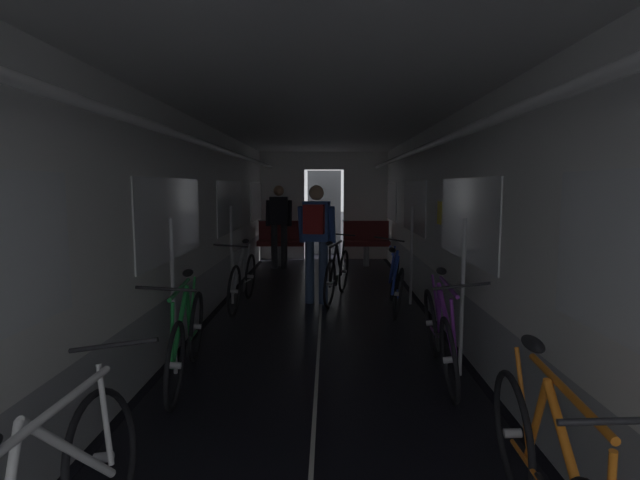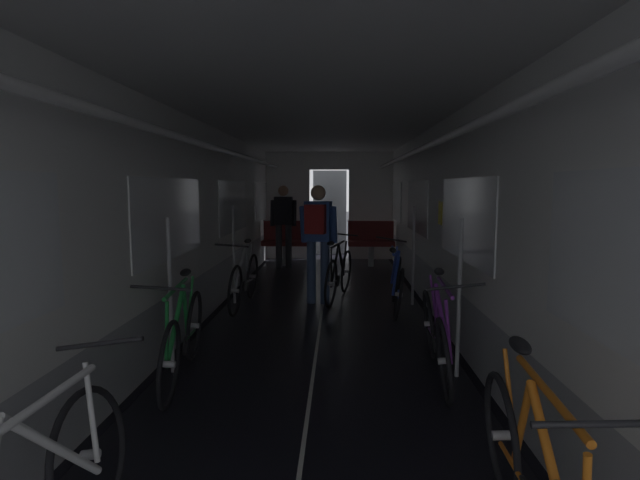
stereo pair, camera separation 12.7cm
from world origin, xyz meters
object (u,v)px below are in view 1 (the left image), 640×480
(bicycle_blue, at_px, (396,282))
(person_standing_near_bench, at_px, (279,221))
(bicycle_purple, at_px, (440,334))
(bicycle_black_in_aisle, at_px, (337,274))
(person_cyclist_aisle, at_px, (316,233))
(bench_seat_far_left, at_px, (281,239))
(bicycle_silver, at_px, (243,280))
(bicycle_green, at_px, (186,338))
(bench_seat_far_right, at_px, (366,239))
(bicycle_orange, at_px, (548,480))

(bicycle_blue, xyz_separation_m, person_standing_near_bench, (-1.91, 3.33, 0.60))
(bicycle_purple, height_order, bicycle_black_in_aisle, bicycle_purple)
(person_cyclist_aisle, bearing_deg, bicycle_purple, -66.21)
(person_standing_near_bench, bearing_deg, bench_seat_far_left, 90.41)
(person_standing_near_bench, bearing_deg, bicycle_blue, -60.12)
(person_cyclist_aisle, height_order, person_standing_near_bench, same)
(person_standing_near_bench, bearing_deg, bicycle_purple, -70.53)
(bench_seat_far_left, distance_m, person_standing_near_bench, 0.55)
(bench_seat_far_left, relative_size, bicycle_silver, 0.58)
(person_cyclist_aisle, height_order, bicycle_black_in_aisle, person_cyclist_aisle)
(bicycle_green, relative_size, bicycle_silver, 1.00)
(bicycle_blue, xyz_separation_m, bicycle_black_in_aisle, (-0.78, 0.61, 0.00))
(bicycle_silver, bearing_deg, person_standing_near_bench, 86.62)
(person_standing_near_bench, bearing_deg, bicycle_green, -92.12)
(bicycle_silver, bearing_deg, bench_seat_far_right, 60.85)
(bicycle_purple, relative_size, person_cyclist_aisle, 1.01)
(bicycle_orange, height_order, person_cyclist_aisle, person_cyclist_aisle)
(bicycle_green, bearing_deg, bicycle_purple, 4.18)
(bench_seat_far_left, distance_m, bicycle_green, 6.15)
(bench_seat_far_right, bearing_deg, bench_seat_far_left, 180.00)
(bicycle_green, relative_size, person_standing_near_bench, 1.00)
(bench_seat_far_right, distance_m, bicycle_orange, 8.12)
(bicycle_orange, height_order, person_standing_near_bench, person_standing_near_bench)
(bicycle_orange, distance_m, bicycle_silver, 5.05)
(person_cyclist_aisle, distance_m, bicycle_black_in_aisle, 0.75)
(bicycle_silver, xyz_separation_m, bicycle_black_in_aisle, (1.31, 0.47, 0.00))
(bicycle_green, distance_m, bicycle_silver, 2.58)
(bicycle_green, height_order, bicycle_black_in_aisle, bicycle_green)
(bench_seat_far_right, distance_m, bicycle_black_in_aisle, 3.17)
(bench_seat_far_right, distance_m, bicycle_purple, 5.99)
(bicycle_orange, relative_size, person_standing_near_bench, 1.00)
(bicycle_green, distance_m, person_cyclist_aisle, 3.03)
(bicycle_purple, bearing_deg, bench_seat_far_left, 108.35)
(bench_seat_far_right, height_order, person_cyclist_aisle, person_cyclist_aisle)
(bench_seat_far_left, xyz_separation_m, bicycle_orange, (1.97, -8.12, -0.18))
(bicycle_purple, xyz_separation_m, bicycle_black_in_aisle, (-0.85, 2.89, 0.00))
(bicycle_silver, bearing_deg, bicycle_green, -90.57)
(bicycle_green, xyz_separation_m, bicycle_blue, (2.12, 2.44, -0.00))
(bench_seat_far_left, relative_size, bicycle_blue, 0.58)
(bench_seat_far_right, bearing_deg, bicycle_silver, -119.15)
(bench_seat_far_right, relative_size, bicycle_black_in_aisle, 0.59)
(bench_seat_far_left, bearing_deg, bicycle_purple, -71.65)
(bicycle_orange, height_order, bicycle_purple, bicycle_purple)
(bench_seat_far_left, height_order, bicycle_black_in_aisle, bench_seat_far_left)
(bicycle_blue, bearing_deg, bicycle_silver, 176.08)
(bench_seat_far_right, height_order, bicycle_purple, same)
(bicycle_silver, xyz_separation_m, person_cyclist_aisle, (1.01, 0.20, 0.63))
(bench_seat_far_left, xyz_separation_m, bicycle_green, (-0.21, -6.14, -0.18))
(bicycle_green, bearing_deg, bicycle_blue, 48.96)
(person_standing_near_bench, bearing_deg, bicycle_orange, -75.75)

